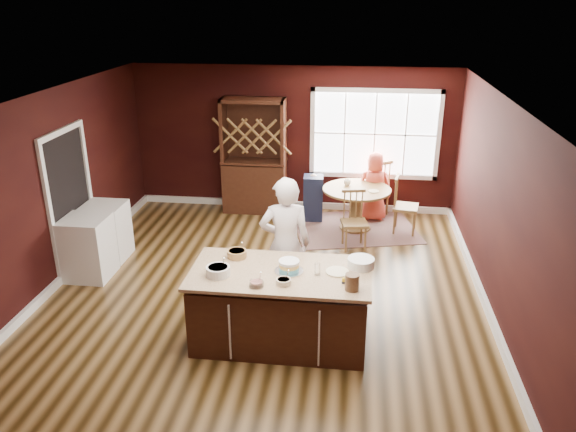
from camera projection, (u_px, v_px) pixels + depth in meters
The scene contains 28 objects.
room_shell at pixel (263, 205), 7.26m from camera, with size 7.00×7.00×7.00m.
window at pixel (375, 134), 10.23m from camera, with size 2.36×0.10×1.66m, color white, non-canonical shape.
doorway at pixel (71, 203), 8.27m from camera, with size 0.08×1.26×2.13m, color white, non-canonical shape.
kitchen_island at pixel (280, 308), 6.64m from camera, with size 2.08×1.09×0.92m.
dining_table at pixel (356, 200), 9.78m from camera, with size 1.18×1.18×0.75m.
baker at pixel (285, 245), 7.18m from camera, with size 0.66×0.43×1.81m, color silver.
layer_cake at pixel (289, 266), 6.44m from camera, with size 0.34×0.34×0.14m, color white, non-canonical shape.
bowl_blue at pixel (218, 271), 6.36m from camera, with size 0.28×0.28×0.11m, color white.
bowl_yellow at pixel (237, 254), 6.79m from camera, with size 0.24×0.24×0.09m, color olive.
bowl_pink at pixel (256, 284), 6.12m from camera, with size 0.16×0.16×0.06m, color white.
bowl_olive at pixel (284, 282), 6.17m from camera, with size 0.17×0.17×0.06m, color beige.
drinking_glass at pixel (317, 269), 6.36m from camera, with size 0.07×0.07×0.14m, color white.
dinner_plate at pixel (337, 272), 6.43m from camera, with size 0.27×0.27×0.02m, color beige.
white_tub at pixel (361, 263), 6.55m from camera, with size 0.32×0.32×0.11m, color silver.
stoneware_crock at pixel (352, 282), 6.03m from camera, with size 0.15×0.15×0.18m, color #432C1C.
toy_figurine at pixel (344, 281), 6.18m from camera, with size 0.04×0.04×0.07m, color gold, non-canonical shape.
rug at pixel (355, 228), 9.98m from camera, with size 2.09×1.61×0.01m, color brown.
chair_east at pixel (406, 205), 9.64m from camera, with size 0.43×0.41×1.03m, color olive, non-canonical shape.
chair_south at pixel (355, 221), 9.04m from camera, with size 0.41×0.39×0.97m, color brown, non-canonical shape.
chair_north at pixel (375, 187), 10.44m from camera, with size 0.46×0.43×1.08m, color #9D5F3D, non-canonical shape.
seated_woman at pixel (374, 186), 10.16m from camera, with size 0.62×0.40×1.27m, color #D44936.
high_chair at pixel (313, 197), 10.23m from camera, with size 0.35×0.35×0.87m, color #192345, non-canonical shape.
toddler at pixel (315, 177), 10.08m from camera, with size 0.18×0.14×0.26m, color #8CA5BF, non-canonical shape.
table_plate at pixel (374, 191), 9.55m from camera, with size 0.18×0.18×0.01m, color beige.
table_cup at pixel (347, 183), 9.85m from camera, with size 0.12×0.12×0.10m, color white.
hutch at pixel (254, 156), 10.41m from camera, with size 1.17×0.49×2.15m, color #3A2416.
washer at pixel (88, 248), 8.14m from camera, with size 0.63×0.61×0.92m, color white.
dryer at pixel (106, 231), 8.74m from camera, with size 0.61×0.59×0.89m, color silver.
Camera 1 is at (1.15, -6.70, 3.92)m, focal length 35.00 mm.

